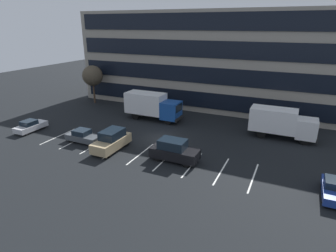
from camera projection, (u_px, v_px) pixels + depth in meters
ground_plane at (160, 139)px, 32.65m from camera, size 120.00×120.00×0.00m
office_building at (210, 59)px, 45.49m from camera, size 40.40×12.73×14.40m
lot_markings at (141, 154)px, 28.85m from camera, size 22.54×5.40×0.01m
box_truck_white at (281, 122)px, 32.27m from camera, size 7.37×2.44×3.42m
box_truck_blue at (152, 105)px, 38.61m from camera, size 7.84×2.60×3.63m
suv_black at (174, 151)px, 27.18m from camera, size 4.67×1.98×2.11m
sedan_silver at (31, 126)px, 34.75m from camera, size 1.64×3.92×1.40m
sedan_navy at (334, 189)px, 21.46m from camera, size 1.64×3.92×1.41m
sedan_charcoal at (83, 136)px, 31.53m from camera, size 4.01×1.68×1.44m
suv_tan at (112, 140)px, 29.49m from camera, size 2.00×4.73×2.14m
bare_tree at (93, 76)px, 45.97m from camera, size 3.30×3.30×6.18m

